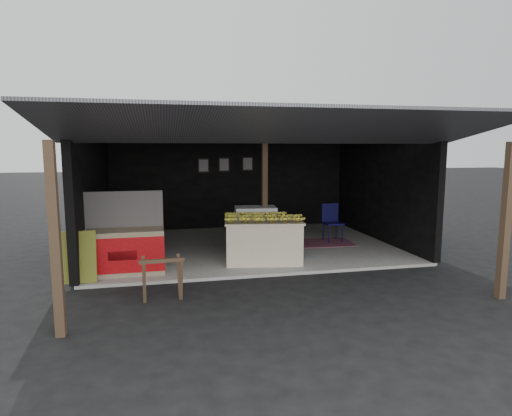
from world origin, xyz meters
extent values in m
plane|color=black|center=(0.00, 0.00, 0.00)|extent=(80.00, 80.00, 0.00)
cube|color=gray|center=(0.00, 2.50, 0.03)|extent=(7.00, 5.00, 0.06)
cube|color=black|center=(0.00, 5.00, 1.51)|extent=(7.00, 0.15, 2.90)
cube|color=black|center=(-3.50, 2.50, 1.51)|extent=(0.15, 5.00, 2.90)
cube|color=black|center=(3.50, 2.50, 1.51)|extent=(0.15, 5.00, 2.90)
cube|color=#232326|center=(0.00, 2.50, 2.96)|extent=(7.20, 5.20, 0.12)
cube|color=#232326|center=(0.00, -0.95, 2.73)|extent=(7.40, 2.47, 0.48)
cube|color=#4C3626|center=(0.30, 1.90, 1.49)|extent=(0.12, 0.12, 2.85)
cube|color=#4C3626|center=(-3.30, -1.90, 1.25)|extent=(0.12, 0.12, 2.50)
cube|color=#4C3626|center=(3.30, -1.90, 1.25)|extent=(0.12, 0.12, 2.50)
cube|color=beige|center=(0.04, 0.90, 0.48)|extent=(1.65, 1.14, 0.83)
cube|color=beige|center=(0.04, 0.90, 0.91)|extent=(1.72, 1.21, 0.04)
cube|color=white|center=(0.08, 1.86, 0.57)|extent=(0.98, 0.71, 1.02)
cube|color=navy|center=(0.08, 1.54, 0.62)|extent=(0.71, 0.09, 0.31)
cube|color=#B21414|center=(0.08, 1.54, 0.26)|extent=(0.46, 0.06, 0.10)
cube|color=#998466|center=(-2.72, 0.65, 0.48)|extent=(1.49, 0.67, 0.83)
cube|color=red|center=(-2.72, 0.32, 0.48)|extent=(1.48, 0.04, 0.65)
cube|color=white|center=(-2.72, 0.31, 0.48)|extent=(0.50, 0.02, 0.17)
cube|color=#19294C|center=(-2.72, 0.93, 1.24)|extent=(1.48, 0.07, 0.69)
cube|color=black|center=(-3.45, 0.21, 0.52)|extent=(0.61, 0.19, 0.91)
cube|color=#4C3626|center=(-2.29, -1.03, 0.35)|extent=(0.06, 0.26, 0.68)
cube|color=#4C3626|center=(-1.73, -1.00, 0.35)|extent=(0.06, 0.26, 0.68)
cube|color=#4C3626|center=(-2.30, -0.70, 0.35)|extent=(0.06, 0.26, 0.68)
cube|color=#4C3626|center=(-1.75, -0.67, 0.35)|extent=(0.06, 0.26, 0.68)
cube|color=#4C3626|center=(-2.02, -0.85, 0.65)|extent=(0.71, 0.10, 0.06)
cylinder|color=navy|center=(0.83, 1.19, 0.31)|extent=(0.35, 0.35, 0.51)
cylinder|color=#0C0937|center=(2.02, 2.21, 0.29)|extent=(0.03, 0.03, 0.47)
cylinder|color=#0C0937|center=(2.38, 2.22, 0.29)|extent=(0.03, 0.03, 0.47)
cylinder|color=#0C0937|center=(2.01, 2.58, 0.29)|extent=(0.03, 0.03, 0.47)
cylinder|color=#0C0937|center=(2.37, 2.59, 0.29)|extent=(0.03, 0.03, 0.47)
cube|color=#0C0937|center=(2.20, 2.40, 0.53)|extent=(0.46, 0.46, 0.04)
cube|color=#0C0937|center=(2.19, 2.60, 0.77)|extent=(0.45, 0.05, 0.48)
cube|color=maroon|center=(1.88, 2.31, 0.07)|extent=(1.54, 1.06, 0.01)
cube|color=black|center=(-0.80, 4.90, 1.91)|extent=(0.32, 0.03, 0.42)
cube|color=#4C4C59|center=(-0.80, 4.88, 1.91)|extent=(0.26, 0.02, 0.34)
cube|color=black|center=(-0.20, 4.90, 1.93)|extent=(0.32, 0.03, 0.42)
cube|color=#4C4C59|center=(-0.20, 4.88, 1.93)|extent=(0.26, 0.02, 0.34)
cube|color=black|center=(0.50, 4.90, 1.95)|extent=(0.32, 0.03, 0.42)
cube|color=#4C4C59|center=(0.50, 4.88, 1.95)|extent=(0.26, 0.02, 0.34)
camera|label=1|loc=(-1.96, -7.54, 2.39)|focal=30.00mm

